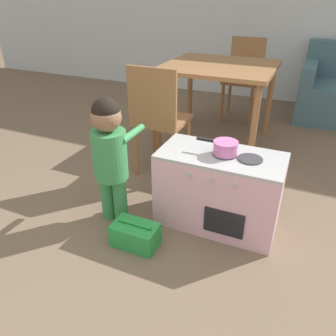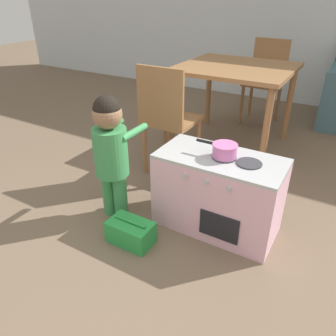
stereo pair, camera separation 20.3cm
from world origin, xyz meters
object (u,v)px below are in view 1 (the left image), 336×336
object	(u,v)px
toy_basket	(135,235)
dining_chair_near	(159,118)
toy_pot	(225,147)
play_kitchen	(219,190)
child_figure	(110,149)
dining_chair_far	(243,76)
dining_table	(219,76)

from	to	relation	value
toy_basket	dining_chair_near	world-z (taller)	dining_chair_near
toy_basket	toy_pot	bearing A→B (deg)	45.64
play_kitchen	child_figure	distance (m)	0.72
toy_basket	dining_chair_near	bearing A→B (deg)	105.77
dining_chair_near	dining_chair_far	size ratio (longest dim) A/B	1.00
toy_pot	child_figure	distance (m)	0.68
child_figure	dining_chair_far	xyz separation A→B (m)	(0.30, 2.29, -0.03)
toy_basket	dining_table	distance (m)	1.75
child_figure	dining_chair_far	size ratio (longest dim) A/B	0.94
dining_chair_far	toy_basket	bearing A→B (deg)	88.73
child_figure	toy_basket	bearing A→B (deg)	-34.96
dining_table	toy_pot	bearing A→B (deg)	-72.17
play_kitchen	toy_basket	bearing A→B (deg)	-133.23
dining_table	play_kitchen	bearing A→B (deg)	-72.83
dining_table	dining_chair_far	world-z (taller)	dining_chair_far
dining_chair_far	play_kitchen	bearing A→B (deg)	98.95
toy_basket	child_figure	bearing A→B (deg)	145.04
toy_pot	toy_basket	xyz separation A→B (m)	(-0.39, -0.40, -0.48)
play_kitchen	toy_basket	xyz separation A→B (m)	(-0.38, -0.40, -0.18)
toy_pot	dining_chair_far	distance (m)	2.09
toy_basket	dining_chair_far	xyz separation A→B (m)	(0.05, 2.46, 0.41)
toy_basket	dining_table	size ratio (longest dim) A/B	0.28
toy_basket	dining_chair_far	bearing A→B (deg)	88.73
toy_pot	child_figure	bearing A→B (deg)	-160.13
toy_pot	toy_basket	bearing A→B (deg)	-134.36
play_kitchen	dining_chair_far	xyz separation A→B (m)	(-0.32, 2.06, 0.23)
play_kitchen	dining_table	distance (m)	1.37
play_kitchen	dining_chair_near	world-z (taller)	dining_chair_near
play_kitchen	dining_chair_far	world-z (taller)	dining_chair_far
dining_chair_near	toy_pot	bearing A→B (deg)	-34.90
child_figure	toy_basket	xyz separation A→B (m)	(0.25, -0.17, -0.44)
dining_table	dining_chair_far	bearing A→B (deg)	85.63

